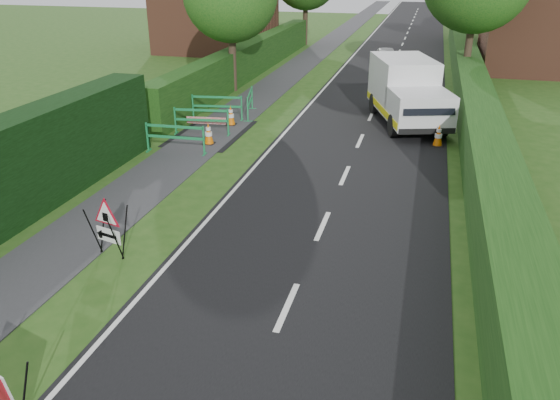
{
  "coord_description": "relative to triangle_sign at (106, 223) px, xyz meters",
  "views": [
    {
      "loc": [
        4.6,
        -7.29,
        6.04
      ],
      "look_at": [
        1.63,
        3.72,
        0.95
      ],
      "focal_mm": 35.0,
      "sensor_mm": 36.0,
      "label": 1
    }
  ],
  "objects": [
    {
      "name": "traffic_cone_1",
      "position": [
        6.72,
        11.54,
        -0.43
      ],
      "size": [
        0.38,
        0.38,
        0.79
      ],
      "color": "black",
      "rests_on": "ground"
    },
    {
      "name": "traffic_cone_3",
      "position": [
        -0.86,
        7.94,
        -0.43
      ],
      "size": [
        0.38,
        0.38,
        0.79
      ],
      "color": "black",
      "rests_on": "ground"
    },
    {
      "name": "redwhite_plank",
      "position": [
        -1.49,
        9.28,
        -0.82
      ],
      "size": [
        1.49,
        0.23,
        0.25
      ],
      "primitive_type": "cube",
      "rotation": [
        0.0,
        0.0,
        0.13
      ],
      "color": "red",
      "rests_on": "ground"
    },
    {
      "name": "footpath",
      "position": [
        -1.25,
        33.15,
        -0.82
      ],
      "size": [
        2.0,
        90.0,
        0.02
      ],
      "primitive_type": "cube",
      "color": "#2D2D30",
      "rests_on": "ground"
    },
    {
      "name": "road_surface",
      "position": [
        4.25,
        33.15,
        -0.82
      ],
      "size": [
        6.0,
        90.0,
        0.02
      ],
      "primitive_type": "cube",
      "color": "black",
      "rests_on": "ground"
    },
    {
      "name": "triangle_sign",
      "position": [
        0.0,
        0.0,
        0.0
      ],
      "size": [
        0.97,
        0.97,
        1.18
      ],
      "rotation": [
        0.0,
        0.0,
        -0.24
      ],
      "color": "black",
      "rests_on": "ground"
    },
    {
      "name": "traffic_cone_0",
      "position": [
        6.92,
        9.82,
        -0.43
      ],
      "size": [
        0.38,
        0.38,
        0.79
      ],
      "color": "black",
      "rests_on": "ground"
    },
    {
      "name": "ped_barrier_0",
      "position": [
        -1.56,
        6.76,
        -0.19
      ],
      "size": [
        2.08,
        0.46,
        1.0
      ],
      "rotation": [
        0.0,
        0.0,
        0.05
      ],
      "color": "#167B3F",
      "rests_on": "ground"
    },
    {
      "name": "ped_barrier_1",
      "position": [
        -1.54,
        8.96,
        -0.19
      ],
      "size": [
        2.09,
        0.62,
        1.0
      ],
      "rotation": [
        0.0,
        0.0,
        0.13
      ],
      "color": "#167B3F",
      "rests_on": "ground"
    },
    {
      "name": "traffic_cone_4",
      "position": [
        -0.92,
        10.4,
        -0.43
      ],
      "size": [
        0.38,
        0.38,
        0.79
      ],
      "color": "black",
      "rests_on": "ground"
    },
    {
      "name": "house_east_a",
      "position": [
        12.75,
        26.15,
        2.08
      ],
      "size": [
        7.5,
        7.4,
        7.88
      ],
      "color": "brown",
      "rests_on": "ground"
    },
    {
      "name": "hatchback_car",
      "position": [
        3.82,
        24.5,
        -0.26
      ],
      "size": [
        1.79,
        3.46,
        1.13
      ],
      "primitive_type": "imported",
      "rotation": [
        0.0,
        0.0,
        0.14
      ],
      "color": "silver",
      "rests_on": "ground"
    },
    {
      "name": "hedge_west_far",
      "position": [
        -3.25,
        20.15,
        -0.82
      ],
      "size": [
        1.0,
        24.0,
        1.8
      ],
      "primitive_type": "cube",
      "color": "#14380F",
      "rests_on": "ground"
    },
    {
      "name": "ground",
      "position": [
        1.75,
        -1.85,
        -0.82
      ],
      "size": [
        120.0,
        120.0,
        0.0
      ],
      "primitive_type": "plane",
      "color": "#244C15",
      "rests_on": "ground"
    },
    {
      "name": "works_van",
      "position": [
        5.63,
        12.55,
        0.46
      ],
      "size": [
        3.6,
        5.66,
        2.42
      ],
      "rotation": [
        0.0,
        0.0,
        0.32
      ],
      "color": "silver",
      "rests_on": "ground"
    },
    {
      "name": "traffic_cone_2",
      "position": [
        6.95,
        13.15,
        -0.43
      ],
      "size": [
        0.38,
        0.38,
        0.79
      ],
      "color": "black",
      "rests_on": "ground"
    },
    {
      "name": "ped_barrier_3",
      "position": [
        -0.64,
        11.99,
        -0.19
      ],
      "size": [
        0.8,
        2.09,
        1.0
      ],
      "rotation": [
        0.0,
        0.0,
        1.8
      ],
      "color": "#167B3F",
      "rests_on": "ground"
    },
    {
      "name": "ped_barrier_2",
      "position": [
        -1.71,
        11.01,
        -0.19
      ],
      "size": [
        2.09,
        0.65,
        1.0
      ],
      "rotation": [
        0.0,
        0.0,
        0.15
      ],
      "color": "#167B3F",
      "rests_on": "ground"
    },
    {
      "name": "house_west",
      "position": [
        -8.25,
        28.15,
        2.08
      ],
      "size": [
        7.5,
        7.4,
        7.88
      ],
      "color": "brown",
      "rests_on": "ground"
    },
    {
      "name": "hedge_east",
      "position": [
        8.25,
        14.15,
        -0.82
      ],
      "size": [
        1.2,
        50.0,
        1.5
      ],
      "primitive_type": "cube",
      "color": "#14380F",
      "rests_on": "ground"
    },
    {
      "name": "house_east_b",
      "position": [
        13.75,
        40.15,
        2.08
      ],
      "size": [
        7.5,
        7.4,
        7.88
      ],
      "color": "brown",
      "rests_on": "ground"
    }
  ]
}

